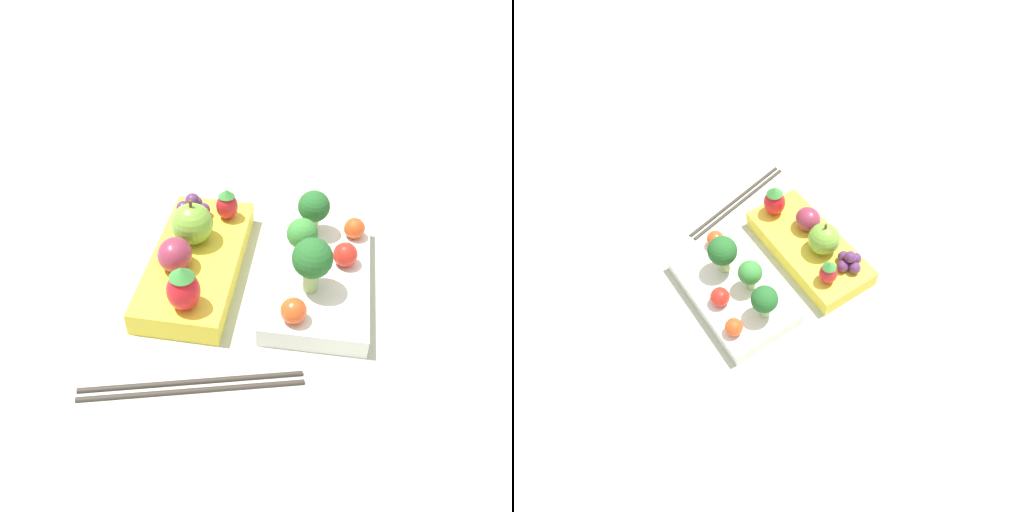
# 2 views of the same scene
# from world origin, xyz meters

# --- Properties ---
(ground_plane) EXTENTS (4.00, 4.00, 0.00)m
(ground_plane) POSITION_xyz_m (0.00, 0.00, 0.00)
(ground_plane) COLOR #ADB7A3
(bento_box_savoury) EXTENTS (0.19, 0.11, 0.02)m
(bento_box_savoury) POSITION_xyz_m (0.00, 0.07, 0.01)
(bento_box_savoury) COLOR white
(bento_box_savoury) RESTS_ON ground_plane
(bento_box_fruit) EXTENTS (0.21, 0.10, 0.03)m
(bento_box_fruit) POSITION_xyz_m (0.00, -0.06, 0.01)
(bento_box_fruit) COLOR yellow
(bento_box_fruit) RESTS_ON ground_plane
(broccoli_floret_0) EXTENTS (0.03, 0.03, 0.05)m
(broccoli_floret_0) POSITION_xyz_m (-0.02, 0.05, 0.06)
(broccoli_floret_0) COLOR #93B770
(broccoli_floret_0) RESTS_ON bento_box_savoury
(broccoli_floret_1) EXTENTS (0.04, 0.04, 0.06)m
(broccoli_floret_1) POSITION_xyz_m (-0.06, 0.06, 0.06)
(broccoli_floret_1) COLOR #93B770
(broccoli_floret_1) RESTS_ON bento_box_savoury
(broccoli_floret_2) EXTENTS (0.04, 0.04, 0.06)m
(broccoli_floret_2) POSITION_xyz_m (0.03, 0.06, 0.06)
(broccoli_floret_2) COLOR #93B770
(broccoli_floret_2) RESTS_ON bento_box_savoury
(cherry_tomato_0) EXTENTS (0.03, 0.03, 0.03)m
(cherry_tomato_0) POSITION_xyz_m (-0.01, 0.10, 0.04)
(cherry_tomato_0) COLOR red
(cherry_tomato_0) RESTS_ON bento_box_savoury
(cherry_tomato_1) EXTENTS (0.03, 0.03, 0.03)m
(cherry_tomato_1) POSITION_xyz_m (0.08, 0.05, 0.04)
(cherry_tomato_1) COLOR #DB4C1E
(cherry_tomato_1) RESTS_ON bento_box_savoury
(cherry_tomato_2) EXTENTS (0.02, 0.02, 0.02)m
(cherry_tomato_2) POSITION_xyz_m (-0.06, 0.11, 0.04)
(cherry_tomato_2) COLOR #DB4C1E
(cherry_tomato_2) RESTS_ON bento_box_savoury
(apple) EXTENTS (0.05, 0.05, 0.06)m
(apple) POSITION_xyz_m (-0.02, -0.07, 0.05)
(apple) COLOR #70A838
(apple) RESTS_ON bento_box_fruit
(strawberry_0) EXTENTS (0.03, 0.03, 0.05)m
(strawberry_0) POSITION_xyz_m (0.08, -0.06, 0.05)
(strawberry_0) COLOR red
(strawberry_0) RESTS_ON bento_box_fruit
(strawberry_1) EXTENTS (0.03, 0.03, 0.04)m
(strawberry_1) POSITION_xyz_m (-0.07, -0.04, 0.05)
(strawberry_1) COLOR red
(strawberry_1) RESTS_ON bento_box_fruit
(plum) EXTENTS (0.04, 0.04, 0.04)m
(plum) POSITION_xyz_m (0.02, -0.08, 0.05)
(plum) COLOR #892D47
(plum) RESTS_ON bento_box_fruit
(grape_cluster) EXTENTS (0.04, 0.04, 0.03)m
(grape_cluster) POSITION_xyz_m (-0.07, -0.08, 0.04)
(grape_cluster) COLOR #562D5B
(grape_cluster) RESTS_ON bento_box_fruit
(chopsticks_pair) EXTENTS (0.07, 0.21, 0.01)m
(chopsticks_pair) POSITION_xyz_m (0.15, -0.03, 0.00)
(chopsticks_pair) COLOR #332D28
(chopsticks_pair) RESTS_ON ground_plane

